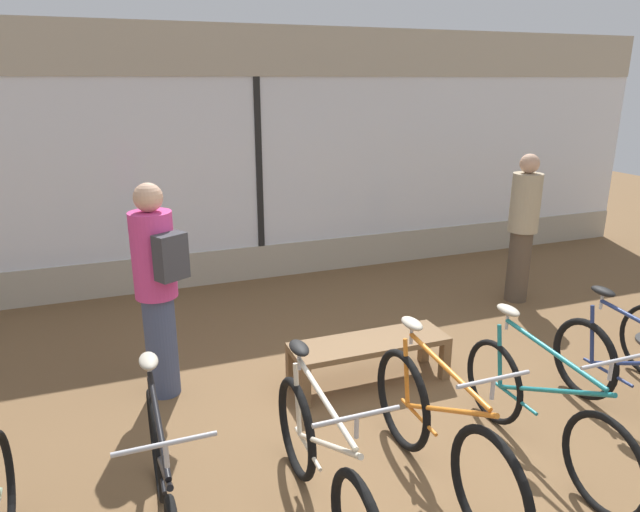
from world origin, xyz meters
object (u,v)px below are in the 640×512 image
(bicycle_right, at_px, (638,385))
(display_bench, at_px, (369,348))
(customer_by_window, at_px, (157,285))
(customer_near_rack, at_px, (523,225))
(bicycle_center, at_px, (440,434))
(bicycle_center_left, at_px, (323,469))
(bicycle_left, at_px, (165,492))
(bicycle_center_right, at_px, (541,411))

(bicycle_right, relative_size, display_bench, 1.25)
(display_bench, xyz_separation_m, customer_by_window, (-1.70, 0.44, 0.65))
(display_bench, height_order, customer_near_rack, customer_near_rack)
(bicycle_center, distance_m, bicycle_right, 1.75)
(bicycle_right, xyz_separation_m, customer_by_window, (-3.28, 1.79, 0.61))
(display_bench, distance_m, customer_near_rack, 2.83)
(bicycle_center_left, distance_m, bicycle_right, 2.56)
(bicycle_center, bearing_deg, bicycle_left, 177.20)
(bicycle_center_left, relative_size, customer_by_window, 0.93)
(bicycle_left, height_order, bicycle_center, bicycle_center)
(customer_by_window, bearing_deg, customer_near_rack, 9.58)
(bicycle_left, xyz_separation_m, customer_near_rack, (4.39, 2.46, 0.54))
(bicycle_left, bearing_deg, bicycle_center_right, -1.65)
(bicycle_center, xyz_separation_m, display_bench, (0.17, 1.39, -0.07))
(bicycle_left, distance_m, bicycle_center, 1.71)
(bicycle_center_right, distance_m, display_bench, 1.52)
(bicycle_left, height_order, customer_near_rack, customer_near_rack)
(bicycle_right, xyz_separation_m, customer_near_rack, (0.94, 2.51, 0.56))
(bicycle_center_left, height_order, bicycle_right, bicycle_right)
(bicycle_center_left, bearing_deg, display_bench, 55.24)
(bicycle_center_left, bearing_deg, bicycle_center_right, 1.29)
(bicycle_center_left, relative_size, customer_near_rack, 0.96)
(bicycle_center, xyz_separation_m, customer_near_rack, (2.68, 2.54, 0.53))
(bicycle_center_right, bearing_deg, bicycle_left, 178.35)
(bicycle_left, bearing_deg, display_bench, 34.82)
(bicycle_center_left, xyz_separation_m, customer_by_window, (-0.72, 1.85, 0.61))
(customer_near_rack, bearing_deg, bicycle_left, -150.78)
(bicycle_center_right, bearing_deg, customer_by_window, 142.29)
(bicycle_center_right, relative_size, customer_by_window, 0.95)
(bicycle_left, xyz_separation_m, display_bench, (1.87, 1.30, -0.06))
(bicycle_right, xyz_separation_m, display_bench, (-1.58, 1.35, -0.04))
(bicycle_center_left, height_order, customer_by_window, customer_by_window)
(bicycle_center_right, bearing_deg, bicycle_right, 1.45)
(bicycle_center, xyz_separation_m, customer_by_window, (-1.53, 1.83, 0.59))
(bicycle_center_right, distance_m, customer_near_rack, 3.19)
(customer_by_window, bearing_deg, display_bench, -14.61)
(bicycle_center_left, relative_size, display_bench, 1.21)
(bicycle_left, xyz_separation_m, customer_by_window, (0.18, 1.75, 0.59))
(bicycle_left, distance_m, bicycle_center_right, 2.53)
(bicycle_center_right, height_order, customer_by_window, customer_by_window)
(bicycle_center, bearing_deg, bicycle_center_right, 0.77)
(customer_by_window, bearing_deg, bicycle_center, -50.05)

